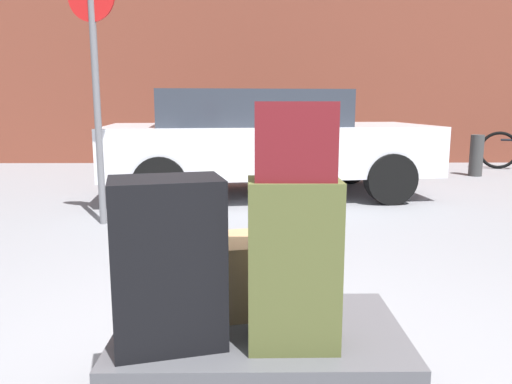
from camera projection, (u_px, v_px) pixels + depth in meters
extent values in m
cube|color=#4C4C51|center=(259.00, 338.00, 2.06)|extent=(1.17, 0.71, 0.10)
cylinder|color=black|center=(343.00, 347.00, 2.33)|extent=(0.24, 0.06, 0.24)
cylinder|color=black|center=(173.00, 348.00, 2.32)|extent=(0.24, 0.06, 0.24)
cube|color=#4C5128|center=(293.00, 264.00, 1.85)|extent=(0.34, 0.22, 0.64)
cube|color=#9E7F56|center=(202.00, 277.00, 2.17)|extent=(0.67, 0.47, 0.32)
cube|color=black|center=(168.00, 262.00, 1.86)|extent=(0.46, 0.37, 0.64)
cube|color=maroon|center=(295.00, 141.00, 1.77)|extent=(0.29, 0.19, 0.28)
cube|color=silver|center=(268.00, 148.00, 6.80)|extent=(4.48, 2.28, 0.64)
cube|color=#2D333D|center=(250.00, 108.00, 6.67)|extent=(2.57, 1.85, 0.46)
cylinder|color=black|center=(349.00, 163.00, 7.86)|extent=(0.66, 0.29, 0.64)
cylinder|color=black|center=(390.00, 179.00, 6.20)|extent=(0.66, 0.29, 0.64)
cylinder|color=black|center=(167.00, 166.00, 7.51)|extent=(0.66, 0.29, 0.64)
cylinder|color=black|center=(160.00, 183.00, 5.85)|extent=(0.66, 0.29, 0.64)
torus|color=black|center=(499.00, 150.00, 9.56)|extent=(0.70, 0.28, 0.72)
cylinder|color=#383838|center=(407.00, 156.00, 8.61)|extent=(0.23, 0.23, 0.71)
cylinder|color=#383838|center=(476.00, 155.00, 8.62)|extent=(0.23, 0.23, 0.71)
cylinder|color=slate|center=(97.00, 101.00, 5.01)|extent=(0.07, 0.07, 2.53)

